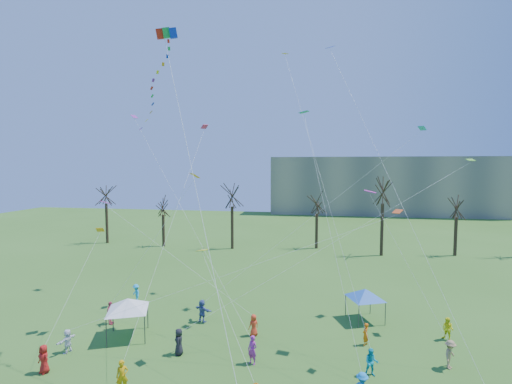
% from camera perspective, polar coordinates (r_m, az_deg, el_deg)
% --- Properties ---
extents(distant_building, '(60.00, 14.00, 15.00)m').
position_cam_1_polar(distant_building, '(100.80, 20.06, 0.99)').
color(distant_building, gray).
rests_on(distant_building, ground).
extents(bare_tree_row, '(69.15, 8.97, 11.53)m').
position_cam_1_polar(bare_tree_row, '(53.44, 10.48, -1.63)').
color(bare_tree_row, black).
rests_on(bare_tree_row, ground).
extents(big_box_kite, '(4.38, 5.11, 22.24)m').
position_cam_1_polar(big_box_kite, '(24.98, -15.24, 16.00)').
color(big_box_kite, red).
rests_on(big_box_kite, ground).
extents(canopy_tent_white, '(3.65, 3.65, 2.95)m').
position_cam_1_polar(canopy_tent_white, '(28.96, -19.84, -16.56)').
color(canopy_tent_white, '#3F3F44').
rests_on(canopy_tent_white, ground).
extents(canopy_tent_blue, '(3.28, 3.28, 2.64)m').
position_cam_1_polar(canopy_tent_blue, '(31.46, 17.07, -15.29)').
color(canopy_tent_blue, '#3F3F44').
rests_on(canopy_tent_blue, ground).
extents(festival_crowd, '(27.08, 14.40, 1.83)m').
position_cam_1_polar(festival_crowd, '(25.80, -1.44, -22.93)').
color(festival_crowd, '#B31916').
rests_on(festival_crowd, ground).
extents(small_kites_aloft, '(30.76, 17.77, 32.46)m').
position_cam_1_polar(small_kites_aloft, '(28.12, 1.56, 4.48)').
color(small_kites_aloft, orange).
rests_on(small_kites_aloft, ground).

